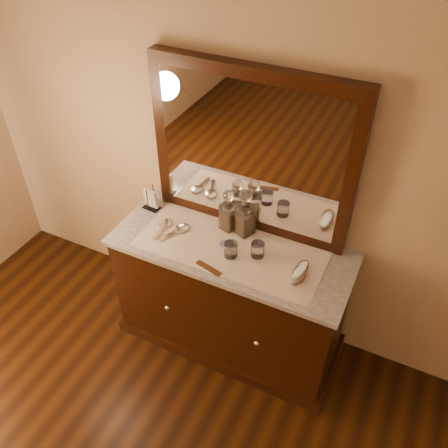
# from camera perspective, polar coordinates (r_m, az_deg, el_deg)

# --- Properties ---
(dresser_cabinet) EXTENTS (1.40, 0.55, 0.82)m
(dresser_cabinet) POSITION_cam_1_polar(r_m,az_deg,el_deg) (3.08, 0.82, -8.83)
(dresser_cabinet) COLOR black
(dresser_cabinet) RESTS_ON floor
(dresser_plinth) EXTENTS (1.46, 0.59, 0.08)m
(dresser_plinth) POSITION_cam_1_polar(r_m,az_deg,el_deg) (3.36, 0.76, -12.99)
(dresser_plinth) COLOR black
(dresser_plinth) RESTS_ON floor
(knob_left) EXTENTS (0.04, 0.04, 0.04)m
(knob_left) POSITION_cam_1_polar(r_m,az_deg,el_deg) (2.98, -6.86, -10.05)
(knob_left) COLOR silver
(knob_left) RESTS_ON dresser_cabinet
(knob_right) EXTENTS (0.04, 0.04, 0.04)m
(knob_right) POSITION_cam_1_polar(r_m,az_deg,el_deg) (2.81, 3.98, -14.20)
(knob_right) COLOR silver
(knob_right) RESTS_ON dresser_cabinet
(marble_top) EXTENTS (1.44, 0.59, 0.03)m
(marble_top) POSITION_cam_1_polar(r_m,az_deg,el_deg) (2.77, 0.91, -3.01)
(marble_top) COLOR white
(marble_top) RESTS_ON dresser_cabinet
(mirror_frame) EXTENTS (1.20, 0.08, 1.00)m
(mirror_frame) POSITION_cam_1_polar(r_m,az_deg,el_deg) (2.64, 3.31, 8.52)
(mirror_frame) COLOR black
(mirror_frame) RESTS_ON marble_top
(mirror_glass) EXTENTS (1.06, 0.01, 0.86)m
(mirror_glass) POSITION_cam_1_polar(r_m,az_deg,el_deg) (2.61, 3.02, 8.17)
(mirror_glass) COLOR white
(mirror_glass) RESTS_ON marble_top
(lace_runner) EXTENTS (1.10, 0.45, 0.00)m
(lace_runner) POSITION_cam_1_polar(r_m,az_deg,el_deg) (2.75, 0.73, -3.01)
(lace_runner) COLOR white
(lace_runner) RESTS_ON marble_top
(pin_dish) EXTENTS (0.08, 0.08, 0.01)m
(pin_dish) POSITION_cam_1_polar(r_m,az_deg,el_deg) (2.76, 0.23, -2.51)
(pin_dish) COLOR white
(pin_dish) RESTS_ON lace_runner
(comb) EXTENTS (0.17, 0.07, 0.01)m
(comb) POSITION_cam_1_polar(r_m,az_deg,el_deg) (2.62, -1.85, -5.37)
(comb) COLOR brown
(comb) RESTS_ON lace_runner
(napkin_rack) EXTENTS (0.11, 0.07, 0.16)m
(napkin_rack) POSITION_cam_1_polar(r_m,az_deg,el_deg) (3.04, -8.86, 2.91)
(napkin_rack) COLOR black
(napkin_rack) RESTS_ON marble_top
(decanter_left) EXTENTS (0.10, 0.10, 0.28)m
(decanter_left) POSITION_cam_1_polar(r_m,az_deg,el_deg) (2.82, 0.54, 1.20)
(decanter_left) COLOR #905715
(decanter_left) RESTS_ON lace_runner
(decanter_right) EXTENTS (0.12, 0.12, 0.31)m
(decanter_right) POSITION_cam_1_polar(r_m,az_deg,el_deg) (2.77, 2.55, 0.83)
(decanter_right) COLOR #905715
(decanter_right) RESTS_ON lace_runner
(brush_near) EXTENTS (0.09, 0.17, 0.05)m
(brush_near) POSITION_cam_1_polar(r_m,az_deg,el_deg) (2.60, 9.07, -6.02)
(brush_near) COLOR #94735A
(brush_near) RESTS_ON lace_runner
(brush_far) EXTENTS (0.08, 0.16, 0.04)m
(brush_far) POSITION_cam_1_polar(r_m,az_deg,el_deg) (2.62, 9.30, -5.52)
(brush_far) COLOR #94735A
(brush_far) RESTS_ON lace_runner
(hand_mirror_outer) EXTENTS (0.09, 0.21, 0.02)m
(hand_mirror_outer) POSITION_cam_1_polar(r_m,az_deg,el_deg) (2.91, -7.25, -0.16)
(hand_mirror_outer) COLOR silver
(hand_mirror_outer) RESTS_ON lace_runner
(hand_mirror_inner) EXTENTS (0.13, 0.22, 0.02)m
(hand_mirror_inner) POSITION_cam_1_polar(r_m,az_deg,el_deg) (2.87, -5.45, -0.66)
(hand_mirror_inner) COLOR silver
(hand_mirror_inner) RESTS_ON lace_runner
(tumblers) EXTENTS (0.22, 0.15, 0.09)m
(tumblers) POSITION_cam_1_polar(r_m,az_deg,el_deg) (2.67, 2.46, -3.11)
(tumblers) COLOR white
(tumblers) RESTS_ON lace_runner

